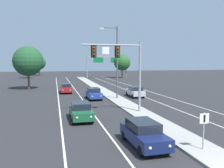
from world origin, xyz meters
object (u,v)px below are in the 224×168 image
Objects in this scene: car_oncoming_red at (66,88)px; tree_far_right_a at (122,63)px; street_lamp_median at (116,58)px; highway_sign_gantry at (107,59)px; overhead_signal_mast at (122,62)px; tree_far_left_b at (39,63)px; car_oncoming_navy at (144,133)px; tree_far_left_a at (28,61)px; car_oncoming_blue at (94,93)px; median_sign_post at (204,125)px; tree_far_left_c at (28,65)px; car_receding_silver at (135,91)px; car_oncoming_green at (81,111)px.

tree_far_right_a is at bearing 60.02° from car_oncoming_red.
highway_sign_gantry is (8.34, 43.60, 0.37)m from street_lamp_median.
highway_sign_gantry is at bearing 79.27° from overhead_signal_mast.
overhead_signal_mast is 0.96× the size of tree_far_left_b.
street_lamp_median is at bearing 80.96° from car_oncoming_navy.
tree_far_left_a is at bearing -127.80° from highway_sign_gantry.
highway_sign_gantry reaches higher than tree_far_left_b.
tree_far_right_a is at bearing 75.20° from car_oncoming_navy.
car_oncoming_blue is 1.00× the size of car_oncoming_red.
car_oncoming_red is at bearing -119.98° from tree_far_right_a.
tree_far_left_a is at bearing 110.17° from median_sign_post.
tree_far_left_b is 15.74m from tree_far_left_c.
street_lamp_median is at bearing -154.42° from car_receding_silver.
car_oncoming_red is at bearing -75.82° from tree_far_left_c.
overhead_signal_mast reaches higher than car_oncoming_red.
car_receding_silver is (6.45, 0.73, 0.00)m from car_oncoming_blue.
car_oncoming_blue is at bearing -55.52° from tree_far_left_a.
highway_sign_gantry is at bearing 75.18° from car_oncoming_green.
car_oncoming_red is 41.42m from tree_far_left_c.
car_oncoming_navy is 0.54× the size of tree_far_left_a.
tree_far_left_c is at bearing 101.40° from car_oncoming_navy.
car_oncoming_navy is 68.90m from tree_far_left_c.
car_oncoming_green is (-6.15, 9.54, -0.77)m from median_sign_post.
median_sign_post is 0.17× the size of highway_sign_gantry.
tree_far_left_b is at bearing 96.16° from car_oncoming_green.
car_oncoming_blue is 8.63m from car_oncoming_red.
car_oncoming_red is at bearing 113.92° from car_oncoming_blue.
tree_far_right_a is at bearing -37.66° from tree_far_left_b.
tree_far_left_b is (-7.71, 55.56, 4.07)m from car_oncoming_red.
median_sign_post is 0.49× the size of car_oncoming_navy.
tree_far_left_c is (-10.51, 59.63, 3.43)m from car_oncoming_green.
overhead_signal_mast is 0.87× the size of tree_far_left_a.
tree_far_right_a is at bearing -5.00° from highway_sign_gantry.
median_sign_post is 0.49× the size of car_oncoming_blue.
median_sign_post is at bearing -101.80° from tree_far_right_a.
overhead_signal_mast is 1.60× the size of car_oncoming_navy.
overhead_signal_mast is at bearing -100.73° from highway_sign_gantry.
tree_far_left_a is at bearing 106.53° from car_oncoming_navy.
highway_sign_gantry is (14.79, 34.77, 5.34)m from car_oncoming_red.
highway_sign_gantry is at bearing 79.18° from street_lamp_median.
tree_far_left_c reaches higher than car_oncoming_green.
tree_far_right_a is at bearing 73.97° from overhead_signal_mast.
tree_far_left_c is at bearing 104.18° from car_oncoming_red.
street_lamp_median reaches higher than overhead_signal_mast.
tree_far_left_a reaches higher than overhead_signal_mast.
car_oncoming_navy is at bearing -78.60° from tree_far_left_c.
median_sign_post is at bearing -81.18° from overhead_signal_mast.
median_sign_post is at bearing -57.21° from car_oncoming_green.
tree_far_left_b is (-27.51, 21.23, -0.20)m from tree_far_right_a.
car_oncoming_red is (-3.50, 7.89, 0.00)m from car_oncoming_blue.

